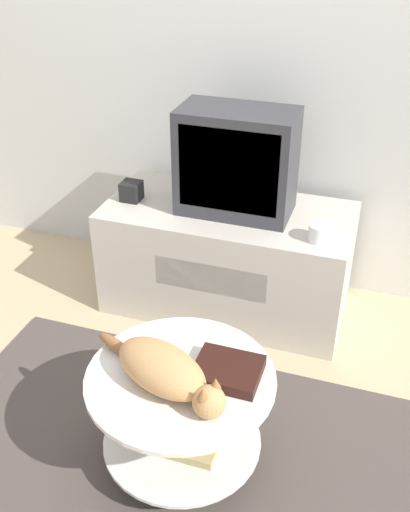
{
  "coord_description": "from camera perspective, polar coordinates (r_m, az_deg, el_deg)",
  "views": [
    {
      "loc": [
        0.61,
        -1.44,
        1.83
      ],
      "look_at": [
        -0.02,
        0.44,
        0.61
      ],
      "focal_mm": 42.0,
      "sensor_mm": 36.0,
      "label": 1
    }
  ],
  "objects": [
    {
      "name": "ground_plane",
      "position": [
        2.41,
        -3.09,
        -17.88
      ],
      "size": [
        12.0,
        12.0,
        0.0
      ],
      "primitive_type": "plane",
      "color": "tan"
    },
    {
      "name": "rug",
      "position": [
        2.4,
        -3.1,
        -17.72
      ],
      "size": [
        1.87,
        1.07,
        0.02
      ],
      "color": "#4C423D",
      "rests_on": "ground_plane"
    },
    {
      "name": "coffee_table",
      "position": [
        2.16,
        -2.23,
        -14.39
      ],
      "size": [
        0.65,
        0.65,
        0.41
      ],
      "color": "#B2B2B7",
      "rests_on": "rug"
    },
    {
      "name": "tv",
      "position": [
        2.71,
        3.02,
        8.91
      ],
      "size": [
        0.52,
        0.28,
        0.48
      ],
      "color": "#333338",
      "rests_on": "tv_stand"
    },
    {
      "name": "speaker",
      "position": [
        2.91,
        -7.02,
        6.16
      ],
      "size": [
        0.09,
        0.09,
        0.09
      ],
      "color": "black",
      "rests_on": "tv_stand"
    },
    {
      "name": "tv_stand",
      "position": [
        2.95,
        2.13,
        -0.2
      ],
      "size": [
        1.17,
        0.56,
        0.54
      ],
      "color": "beige",
      "rests_on": "ground_plane"
    },
    {
      "name": "mug",
      "position": [
        2.59,
        10.89,
        2.19
      ],
      "size": [
        0.1,
        0.1,
        0.08
      ],
      "color": "white",
      "rests_on": "tv_stand"
    },
    {
      "name": "wall_back",
      "position": [
        2.89,
        6.42,
        20.95
      ],
      "size": [
        8.0,
        0.05,
        2.6
      ],
      "color": "silver",
      "rests_on": "ground_plane"
    },
    {
      "name": "cat",
      "position": [
        1.98,
        -3.78,
        -10.87
      ],
      "size": [
        0.54,
        0.31,
        0.14
      ],
      "rotation": [
        0.0,
        0.0,
        -0.4
      ],
      "color": "tan",
      "rests_on": "coffee_table"
    },
    {
      "name": "dvd_box",
      "position": [
        2.04,
        2.17,
        -10.86
      ],
      "size": [
        0.22,
        0.19,
        0.04
      ],
      "color": "black",
      "rests_on": "coffee_table"
    }
  ]
}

